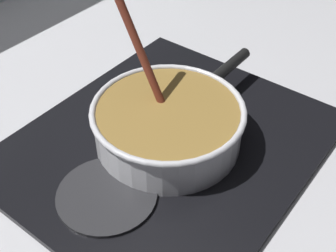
% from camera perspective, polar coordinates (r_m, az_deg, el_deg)
% --- Properties ---
extents(ground, '(2.40, 1.60, 0.04)m').
position_cam_1_polar(ground, '(0.74, -2.31, -10.73)').
color(ground, '#B7B7BC').
extents(hob_plate, '(0.56, 0.48, 0.01)m').
position_cam_1_polar(hob_plate, '(0.81, 0.00, -2.28)').
color(hob_plate, black).
rests_on(hob_plate, ground).
extents(burner_ring, '(0.20, 0.20, 0.01)m').
position_cam_1_polar(burner_ring, '(0.81, 0.00, -1.77)').
color(burner_ring, '#592D0C').
rests_on(burner_ring, hob_plate).
extents(spare_burner, '(0.16, 0.16, 0.01)m').
position_cam_1_polar(spare_burner, '(0.73, -7.81, -8.68)').
color(spare_burner, '#262628').
rests_on(spare_burner, hob_plate).
extents(cooking_pan, '(0.40, 0.27, 0.30)m').
position_cam_1_polar(cooking_pan, '(0.78, 0.03, 0.37)').
color(cooking_pan, silver).
rests_on(cooking_pan, hob_plate).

